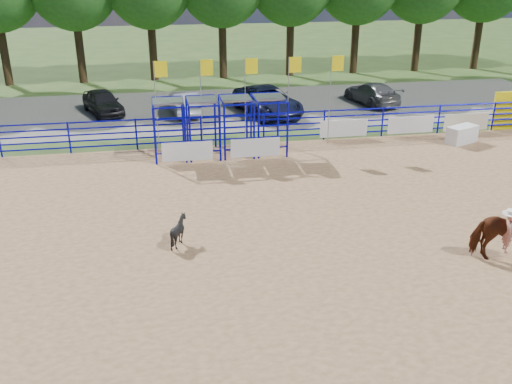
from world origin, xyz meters
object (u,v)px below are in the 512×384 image
Objects in this scene: announcer_table at (462,134)px; car_d at (372,93)px; calf at (179,231)px; car_b at (184,103)px; car_c at (268,101)px; horse_and_rider at (508,233)px; car_a at (103,102)px.

announcer_table is 8.35m from car_d.
car_b is (1.13, 15.89, 0.17)m from calf.
announcer_table is 10.69m from car_c.
car_d is (2.98, 19.04, -0.27)m from horse_and_rider.
car_d is at bearing 81.09° from horse_and_rider.
calf is (-13.97, -8.12, 0.05)m from announcer_table.
car_d reaches higher than calf.
car_b is at bearing 156.07° from car_c.
car_c is (5.76, 14.95, 0.29)m from calf.
car_b is at bearing -25.10° from calf.
announcer_table is at bearing 67.58° from horse_and_rider.
calf is at bearing 164.11° from horse_and_rider.
car_c is at bearing 140.22° from announcer_table.
announcer_table is 0.40× the size of car_b.
car_a is at bearing -13.44° from car_d.
car_d is (6.73, 1.38, -0.13)m from car_c.
calf is at bearing 40.69° from car_d.
horse_and_rider is at bearing 69.20° from car_d.
car_c reaches higher than calf.
horse_and_rider is at bearing -90.57° from car_c.
car_d is at bearing -58.43° from calf.
car_c is 1.25× the size of car_d.
calf is (-9.51, 2.71, -0.44)m from horse_and_rider.
car_b is at bearing 114.24° from horse_and_rider.
announcer_table is 16.16m from calf.
car_c is (9.20, -1.80, 0.09)m from car_a.
horse_and_rider is at bearing -76.68° from car_a.
car_c reaches higher than car_d.
calf is 15.93m from car_b.
car_a is at bearing 123.64° from horse_and_rider.
car_c is (-8.21, 6.84, 0.34)m from announcer_table.
calf is at bearing -149.85° from announcer_table.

